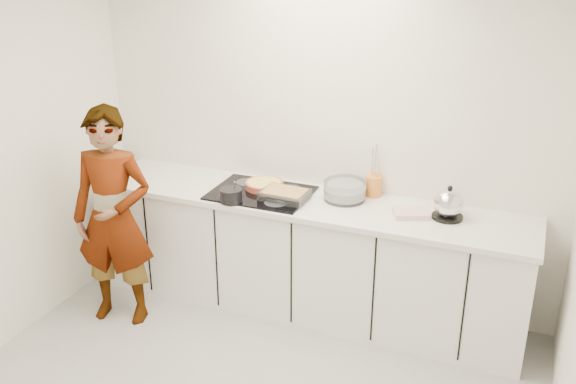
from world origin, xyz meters
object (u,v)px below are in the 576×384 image
at_px(hob, 261,193).
at_px(utensil_crock, 374,186).
at_px(saucepan, 231,195).
at_px(baking_dish, 285,194).
at_px(kettle, 448,205).
at_px(tart_dish, 264,185).
at_px(cook, 113,218).
at_px(mixing_bowl, 345,191).

relative_size(hob, utensil_crock, 4.76).
height_order(hob, saucepan, saucepan).
xyz_separation_m(baking_dish, kettle, (1.13, 0.13, 0.05)).
distance_m(tart_dish, baking_dish, 0.26).
bearing_deg(cook, saucepan, 13.19).
height_order(saucepan, utensil_crock, saucepan).
bearing_deg(saucepan, hob, 60.59).
relative_size(saucepan, cook, 0.12).
bearing_deg(cook, tart_dish, 25.36).
bearing_deg(tart_dish, kettle, -0.34).
relative_size(saucepan, utensil_crock, 1.29).
distance_m(saucepan, cook, 0.86).
bearing_deg(tart_dish, baking_dish, -31.43).
bearing_deg(kettle, tart_dish, 179.66).
relative_size(hob, baking_dish, 2.13).
height_order(tart_dish, cook, cook).
distance_m(tart_dish, utensil_crock, 0.81).
bearing_deg(utensil_crock, kettle, -19.62).
xyz_separation_m(mixing_bowl, utensil_crock, (0.17, 0.15, 0.01)).
distance_m(saucepan, baking_dish, 0.38).
xyz_separation_m(mixing_bowl, kettle, (0.74, -0.05, 0.03)).
distance_m(baking_dish, cook, 1.24).
bearing_deg(tart_dish, saucepan, -110.49).
xyz_separation_m(kettle, utensil_crock, (-0.57, 0.20, -0.02)).
bearing_deg(baking_dish, kettle, 6.44).
height_order(tart_dish, utensil_crock, utensil_crock).
bearing_deg(saucepan, baking_dish, 27.72).
distance_m(saucepan, utensil_crock, 1.04).
bearing_deg(saucepan, mixing_bowl, 26.08).
distance_m(tart_dish, saucepan, 0.34).
height_order(baking_dish, kettle, kettle).
distance_m(hob, saucepan, 0.27).
xyz_separation_m(hob, utensil_crock, (0.78, 0.28, 0.07)).
bearing_deg(baking_dish, tart_dish, 148.57).
distance_m(baking_dish, utensil_crock, 0.66).
distance_m(tart_dish, cook, 1.12).
bearing_deg(saucepan, cook, -154.59).
xyz_separation_m(utensil_crock, cook, (-1.67, -0.87, -0.17)).
distance_m(mixing_bowl, utensil_crock, 0.23).
distance_m(kettle, cook, 2.34).
height_order(tart_dish, saucepan, saucepan).
distance_m(utensil_crock, cook, 1.89).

